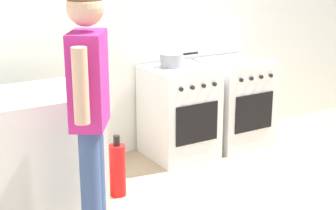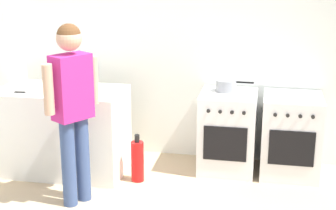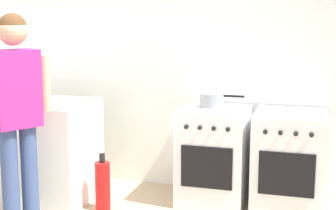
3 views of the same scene
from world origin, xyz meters
name	(u,v)px [view 2 (image 2 of 3)]	position (x,y,z in m)	size (l,w,h in m)	color
back_wall	(201,43)	(0.00, 1.95, 1.30)	(6.00, 0.10, 2.60)	silver
counter_unit	(63,131)	(-1.35, 1.20, 0.45)	(1.30, 0.70, 0.90)	silver
oven_left	(228,132)	(0.35, 1.58, 0.43)	(0.58, 0.62, 0.85)	white
oven_right	(291,136)	(1.00, 1.58, 0.43)	(0.59, 0.62, 0.85)	white
pot	(226,86)	(0.31, 1.65, 0.91)	(0.39, 0.21, 0.12)	gray
knife_chef	(60,86)	(-1.41, 1.32, 0.90)	(0.31, 0.07, 0.01)	silver
knife_utility	(14,92)	(-1.76, 1.00, 0.90)	(0.25, 0.05, 0.01)	silver
person	(72,99)	(-0.96, 0.53, 1.01)	(0.35, 0.49, 1.67)	#384C7A
fire_extinguisher	(137,161)	(-0.52, 1.10, 0.22)	(0.13, 0.13, 0.50)	red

